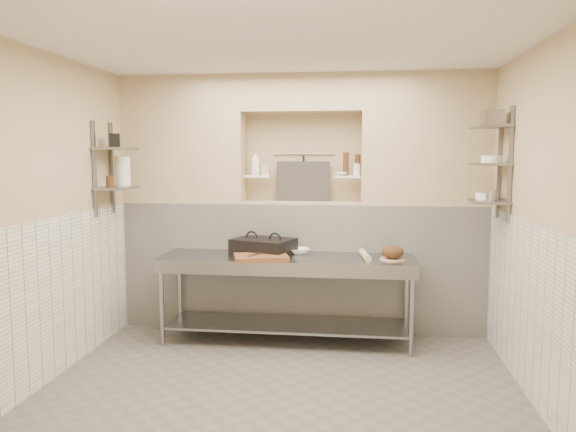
% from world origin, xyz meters
% --- Properties ---
extents(floor, '(4.00, 3.90, 0.10)m').
position_xyz_m(floor, '(0.00, 0.00, -0.05)').
color(floor, '#656059').
rests_on(floor, ground).
extents(ceiling, '(4.00, 3.90, 0.10)m').
position_xyz_m(ceiling, '(0.00, 0.00, 2.85)').
color(ceiling, silver).
rests_on(ceiling, ground).
extents(wall_left, '(0.10, 3.90, 2.80)m').
position_xyz_m(wall_left, '(-2.05, 0.00, 1.40)').
color(wall_left, tan).
rests_on(wall_left, ground).
extents(wall_right, '(0.10, 3.90, 2.80)m').
position_xyz_m(wall_right, '(2.05, 0.00, 1.40)').
color(wall_right, tan).
rests_on(wall_right, ground).
extents(wall_back, '(4.00, 0.10, 2.80)m').
position_xyz_m(wall_back, '(0.00, 2.00, 1.40)').
color(wall_back, tan).
rests_on(wall_back, ground).
extents(wall_front, '(4.00, 0.10, 2.80)m').
position_xyz_m(wall_front, '(0.00, -2.00, 1.40)').
color(wall_front, tan).
rests_on(wall_front, ground).
extents(backwall_lower, '(4.00, 0.40, 1.40)m').
position_xyz_m(backwall_lower, '(0.00, 1.75, 0.70)').
color(backwall_lower, white).
rests_on(backwall_lower, floor).
extents(alcove_sill, '(1.30, 0.40, 0.02)m').
position_xyz_m(alcove_sill, '(0.00, 1.75, 1.41)').
color(alcove_sill, tan).
rests_on(alcove_sill, backwall_lower).
extents(backwall_pillar_left, '(1.35, 0.40, 1.40)m').
position_xyz_m(backwall_pillar_left, '(-1.33, 1.75, 2.10)').
color(backwall_pillar_left, tan).
rests_on(backwall_pillar_left, backwall_lower).
extents(backwall_pillar_right, '(1.35, 0.40, 1.40)m').
position_xyz_m(backwall_pillar_right, '(1.33, 1.75, 2.10)').
color(backwall_pillar_right, tan).
rests_on(backwall_pillar_right, backwall_lower).
extents(backwall_header, '(1.30, 0.40, 0.40)m').
position_xyz_m(backwall_header, '(0.00, 1.75, 2.60)').
color(backwall_header, tan).
rests_on(backwall_header, backwall_lower).
extents(wainscot_left, '(0.02, 3.90, 1.40)m').
position_xyz_m(wainscot_left, '(-1.99, 0.00, 0.70)').
color(wainscot_left, white).
rests_on(wainscot_left, floor).
extents(wainscot_right, '(0.02, 3.90, 1.40)m').
position_xyz_m(wainscot_right, '(1.99, 0.00, 0.70)').
color(wainscot_right, white).
rests_on(wainscot_right, floor).
extents(alcove_shelf_left, '(0.28, 0.16, 0.02)m').
position_xyz_m(alcove_shelf_left, '(-0.50, 1.75, 1.70)').
color(alcove_shelf_left, white).
rests_on(alcove_shelf_left, backwall_lower).
extents(alcove_shelf_right, '(0.28, 0.16, 0.02)m').
position_xyz_m(alcove_shelf_right, '(0.50, 1.75, 1.70)').
color(alcove_shelf_right, white).
rests_on(alcove_shelf_right, backwall_lower).
extents(utensil_rail, '(0.70, 0.02, 0.02)m').
position_xyz_m(utensil_rail, '(0.00, 1.92, 1.95)').
color(utensil_rail, gray).
rests_on(utensil_rail, wall_back).
extents(hanging_steel, '(0.02, 0.02, 0.30)m').
position_xyz_m(hanging_steel, '(0.00, 1.90, 1.78)').
color(hanging_steel, black).
rests_on(hanging_steel, utensil_rail).
extents(splash_panel, '(0.60, 0.08, 0.45)m').
position_xyz_m(splash_panel, '(0.00, 1.85, 1.64)').
color(splash_panel, '#383330').
rests_on(splash_panel, alcove_sill).
extents(shelf_rail_left_a, '(0.03, 0.03, 0.95)m').
position_xyz_m(shelf_rail_left_a, '(-1.98, 1.25, 1.80)').
color(shelf_rail_left_a, slate).
rests_on(shelf_rail_left_a, wall_left).
extents(shelf_rail_left_b, '(0.03, 0.03, 0.95)m').
position_xyz_m(shelf_rail_left_b, '(-1.98, 0.85, 1.80)').
color(shelf_rail_left_b, slate).
rests_on(shelf_rail_left_b, wall_left).
extents(wall_shelf_left_lower, '(0.30, 0.50, 0.02)m').
position_xyz_m(wall_shelf_left_lower, '(-1.84, 1.05, 1.60)').
color(wall_shelf_left_lower, slate).
rests_on(wall_shelf_left_lower, wall_left).
extents(wall_shelf_left_upper, '(0.30, 0.50, 0.03)m').
position_xyz_m(wall_shelf_left_upper, '(-1.84, 1.05, 2.00)').
color(wall_shelf_left_upper, slate).
rests_on(wall_shelf_left_upper, wall_left).
extents(shelf_rail_right_a, '(0.03, 0.03, 1.05)m').
position_xyz_m(shelf_rail_right_a, '(1.98, 1.25, 1.85)').
color(shelf_rail_right_a, slate).
rests_on(shelf_rail_right_a, wall_right).
extents(shelf_rail_right_b, '(0.03, 0.03, 1.05)m').
position_xyz_m(shelf_rail_right_b, '(1.98, 0.85, 1.85)').
color(shelf_rail_right_b, slate).
rests_on(shelf_rail_right_b, wall_right).
extents(wall_shelf_right_lower, '(0.30, 0.50, 0.02)m').
position_xyz_m(wall_shelf_right_lower, '(1.84, 1.05, 1.50)').
color(wall_shelf_right_lower, slate).
rests_on(wall_shelf_right_lower, wall_right).
extents(wall_shelf_right_mid, '(0.30, 0.50, 0.02)m').
position_xyz_m(wall_shelf_right_mid, '(1.84, 1.05, 1.85)').
color(wall_shelf_right_mid, slate).
rests_on(wall_shelf_right_mid, wall_right).
extents(wall_shelf_right_upper, '(0.30, 0.50, 0.03)m').
position_xyz_m(wall_shelf_right_upper, '(1.84, 1.05, 2.20)').
color(wall_shelf_right_upper, slate).
rests_on(wall_shelf_right_upper, wall_right).
extents(prep_table, '(2.60, 0.70, 0.90)m').
position_xyz_m(prep_table, '(-0.10, 1.18, 0.64)').
color(prep_table, gray).
rests_on(prep_table, floor).
extents(panini_press, '(0.71, 0.62, 0.16)m').
position_xyz_m(panini_press, '(-0.36, 1.30, 0.98)').
color(panini_press, black).
rests_on(panini_press, prep_table).
extents(cutting_board, '(0.60, 0.50, 0.05)m').
position_xyz_m(cutting_board, '(-0.33, 0.99, 0.92)').
color(cutting_board, brown).
rests_on(cutting_board, prep_table).
extents(knife_blade, '(0.24, 0.06, 0.01)m').
position_xyz_m(knife_blade, '(-0.30, 1.13, 0.95)').
color(knife_blade, gray).
rests_on(knife_blade, cutting_board).
extents(tongs, '(0.15, 0.24, 0.02)m').
position_xyz_m(tongs, '(-0.38, 0.97, 0.96)').
color(tongs, gray).
rests_on(tongs, cutting_board).
extents(mixing_bowl, '(0.29, 0.29, 0.06)m').
position_xyz_m(mixing_bowl, '(0.01, 1.38, 0.93)').
color(mixing_bowl, white).
rests_on(mixing_bowl, prep_table).
extents(rolling_pin, '(0.12, 0.45, 0.07)m').
position_xyz_m(rolling_pin, '(0.69, 1.18, 0.93)').
color(rolling_pin, tan).
rests_on(rolling_pin, prep_table).
extents(bread_board, '(0.25, 0.25, 0.01)m').
position_xyz_m(bread_board, '(0.97, 1.14, 0.91)').
color(bread_board, tan).
rests_on(bread_board, prep_table).
extents(bread_loaf, '(0.22, 0.22, 0.13)m').
position_xyz_m(bread_loaf, '(0.97, 1.14, 0.98)').
color(bread_loaf, '#4C2D19').
rests_on(bread_loaf, bread_board).
extents(bottle_soap, '(0.12, 0.12, 0.28)m').
position_xyz_m(bottle_soap, '(-0.52, 1.73, 1.85)').
color(bottle_soap, white).
rests_on(bottle_soap, alcove_shelf_left).
extents(jar_alcove, '(0.08, 0.08, 0.12)m').
position_xyz_m(jar_alcove, '(-0.41, 1.75, 1.77)').
color(jar_alcove, tan).
rests_on(jar_alcove, alcove_shelf_left).
extents(bowl_alcove, '(0.15, 0.15, 0.04)m').
position_xyz_m(bowl_alcove, '(0.43, 1.70, 1.73)').
color(bowl_alcove, white).
rests_on(bowl_alcove, alcove_shelf_right).
extents(condiment_a, '(0.06, 0.06, 0.23)m').
position_xyz_m(condiment_a, '(0.61, 1.79, 1.83)').
color(condiment_a, '#412516').
rests_on(condiment_a, alcove_shelf_right).
extents(condiment_b, '(0.06, 0.06, 0.25)m').
position_xyz_m(condiment_b, '(0.48, 1.76, 1.84)').
color(condiment_b, '#412516').
rests_on(condiment_b, alcove_shelf_right).
extents(condiment_c, '(0.08, 0.08, 0.13)m').
position_xyz_m(condiment_c, '(0.60, 1.77, 1.78)').
color(condiment_c, white).
rests_on(condiment_c, alcove_shelf_right).
extents(jug_left, '(0.15, 0.15, 0.31)m').
position_xyz_m(jug_left, '(-1.84, 1.21, 1.77)').
color(jug_left, white).
rests_on(jug_left, wall_shelf_left_lower).
extents(jar_left, '(0.08, 0.08, 0.12)m').
position_xyz_m(jar_left, '(-1.84, 0.90, 1.67)').
color(jar_left, '#412516').
rests_on(jar_left, wall_shelf_left_lower).
extents(box_left_upper, '(0.13, 0.13, 0.14)m').
position_xyz_m(box_left_upper, '(-1.84, 1.04, 2.08)').
color(box_left_upper, black).
rests_on(box_left_upper, wall_shelf_left_upper).
extents(bowl_right, '(0.21, 0.21, 0.06)m').
position_xyz_m(bowl_right, '(1.84, 1.12, 1.54)').
color(bowl_right, white).
rests_on(bowl_right, wall_shelf_right_lower).
extents(canister_right, '(0.10, 0.10, 0.10)m').
position_xyz_m(canister_right, '(1.84, 0.92, 1.56)').
color(canister_right, gray).
rests_on(canister_right, wall_shelf_right_lower).
extents(bowl_right_mid, '(0.19, 0.19, 0.07)m').
position_xyz_m(bowl_right_mid, '(1.84, 0.98, 1.90)').
color(bowl_right_mid, white).
rests_on(bowl_right_mid, wall_shelf_right_mid).
extents(basket_right, '(0.18, 0.22, 0.14)m').
position_xyz_m(basket_right, '(1.84, 1.01, 2.28)').
color(basket_right, gray).
rests_on(basket_right, wall_shelf_right_upper).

